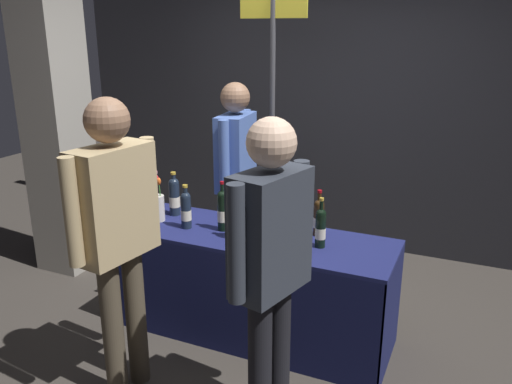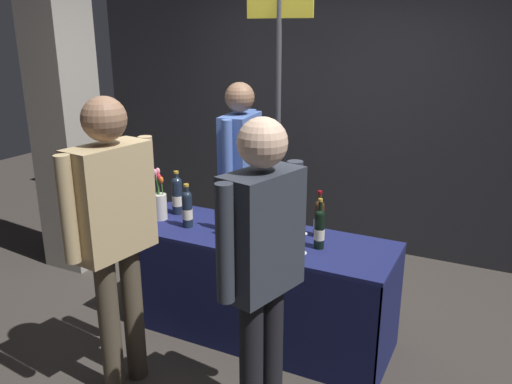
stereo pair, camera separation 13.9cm
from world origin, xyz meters
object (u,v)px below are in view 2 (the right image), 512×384
(tasting_table, at_px, (256,267))
(featured_wine_bottle, at_px, (319,218))
(vendor_presenter, at_px, (240,166))
(booth_signpost, at_px, (278,111))
(concrete_pillar, at_px, (64,108))
(flower_vase, at_px, (160,202))
(taster_foreground_right, at_px, (113,221))
(display_bottle_0, at_px, (177,195))
(wine_glass_near_vendor, at_px, (301,239))

(tasting_table, bearing_deg, featured_wine_bottle, 23.78)
(vendor_presenter, relative_size, booth_signpost, 0.72)
(concrete_pillar, relative_size, tasting_table, 1.53)
(flower_vase, xyz_separation_m, booth_signpost, (0.41, 1.14, 0.52))
(tasting_table, height_order, featured_wine_bottle, featured_wine_bottle)
(featured_wine_bottle, distance_m, booth_signpost, 1.30)
(vendor_presenter, height_order, taster_foreground_right, taster_foreground_right)
(tasting_table, distance_m, booth_signpost, 1.46)
(taster_foreground_right, bearing_deg, display_bottle_0, 22.51)
(concrete_pillar, relative_size, vendor_presenter, 1.69)
(wine_glass_near_vendor, xyz_separation_m, taster_foreground_right, (-0.84, -0.70, 0.21))
(taster_foreground_right, distance_m, booth_signpost, 1.98)
(flower_vase, height_order, vendor_presenter, vendor_presenter)
(wine_glass_near_vendor, bearing_deg, display_bottle_0, 166.67)
(wine_glass_near_vendor, bearing_deg, taster_foreground_right, -140.10)
(concrete_pillar, height_order, booth_signpost, concrete_pillar)
(concrete_pillar, xyz_separation_m, display_bottle_0, (1.29, -0.23, -0.52))
(tasting_table, height_order, vendor_presenter, vendor_presenter)
(display_bottle_0, xyz_separation_m, flower_vase, (-0.05, -0.15, -0.02))
(display_bottle_0, relative_size, flower_vase, 0.87)
(wine_glass_near_vendor, height_order, flower_vase, flower_vase)
(tasting_table, relative_size, vendor_presenter, 1.11)
(wine_glass_near_vendor, xyz_separation_m, flower_vase, (-1.13, 0.10, 0.03))
(concrete_pillar, xyz_separation_m, vendor_presenter, (1.53, 0.30, -0.41))
(taster_foreground_right, bearing_deg, tasting_table, -20.71)
(wine_glass_near_vendor, relative_size, taster_foreground_right, 0.08)
(featured_wine_bottle, bearing_deg, tasting_table, -156.22)
(display_bottle_0, distance_m, booth_signpost, 1.17)
(vendor_presenter, bearing_deg, booth_signpost, 158.04)
(display_bottle_0, relative_size, vendor_presenter, 0.19)
(concrete_pillar, bearing_deg, display_bottle_0, -10.20)
(concrete_pillar, height_order, flower_vase, concrete_pillar)
(tasting_table, distance_m, taster_foreground_right, 1.10)
(concrete_pillar, bearing_deg, wine_glass_near_vendor, -11.63)
(display_bottle_0, bearing_deg, tasting_table, -9.40)
(display_bottle_0, bearing_deg, wine_glass_near_vendor, -13.33)
(wine_glass_near_vendor, bearing_deg, booth_signpost, 120.09)
(tasting_table, xyz_separation_m, flower_vase, (-0.75, -0.04, 0.36))
(featured_wine_bottle, height_order, display_bottle_0, display_bottle_0)
(booth_signpost, bearing_deg, vendor_presenter, -105.01)
(concrete_pillar, xyz_separation_m, booth_signpost, (1.66, 0.76, -0.02))
(flower_vase, bearing_deg, vendor_presenter, 67.40)
(taster_foreground_right, xyz_separation_m, booth_signpost, (0.11, 1.95, 0.34))
(concrete_pillar, xyz_separation_m, wine_glass_near_vendor, (2.38, -0.49, -0.57))
(display_bottle_0, xyz_separation_m, vendor_presenter, (0.24, 0.54, 0.12))
(wine_glass_near_vendor, relative_size, vendor_presenter, 0.08)
(display_bottle_0, bearing_deg, vendor_presenter, 65.85)
(featured_wine_bottle, xyz_separation_m, vendor_presenter, (-0.85, 0.49, 0.13))
(flower_vase, bearing_deg, booth_signpost, 70.33)
(tasting_table, xyz_separation_m, wine_glass_near_vendor, (0.38, -0.14, 0.33))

